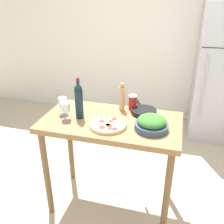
# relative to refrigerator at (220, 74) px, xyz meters

# --- Properties ---
(ground_plane) EXTENTS (14.00, 14.00, 0.00)m
(ground_plane) POSITION_rel_refrigerator_xyz_m (-1.06, -1.74, -0.92)
(ground_plane) COLOR #BCAD93
(wall_back) EXTENTS (6.40, 0.06, 2.60)m
(wall_back) POSITION_rel_refrigerator_xyz_m (-1.06, 0.38, 0.38)
(wall_back) COLOR silver
(wall_back) RESTS_ON ground_plane
(refrigerator) EXTENTS (0.65, 0.70, 1.85)m
(refrigerator) POSITION_rel_refrigerator_xyz_m (0.00, 0.00, 0.00)
(refrigerator) COLOR #B7BCC1
(refrigerator) RESTS_ON ground_plane
(prep_counter) EXTENTS (1.18, 0.64, 0.95)m
(prep_counter) POSITION_rel_refrigerator_xyz_m (-1.06, -1.74, -0.11)
(prep_counter) COLOR olive
(prep_counter) RESTS_ON ground_plane
(wine_bottle) EXTENTS (0.07, 0.07, 0.36)m
(wine_bottle) POSITION_rel_refrigerator_xyz_m (-1.33, -1.77, 0.18)
(wine_bottle) COLOR #142833
(wine_bottle) RESTS_ON prep_counter
(wine_glass_near) EXTENTS (0.08, 0.08, 0.15)m
(wine_glass_near) POSITION_rel_refrigerator_xyz_m (-1.44, -1.83, 0.13)
(wine_glass_near) COLOR silver
(wine_glass_near) RESTS_ON prep_counter
(wine_glass_far) EXTENTS (0.08, 0.08, 0.15)m
(wine_glass_far) POSITION_rel_refrigerator_xyz_m (-1.50, -1.74, 0.13)
(wine_glass_far) COLOR silver
(wine_glass_far) RESTS_ON prep_counter
(pepper_mill) EXTENTS (0.05, 0.05, 0.26)m
(pepper_mill) POSITION_rel_refrigerator_xyz_m (-1.02, -1.52, 0.15)
(pepper_mill) COLOR tan
(pepper_mill) RESTS_ON prep_counter
(salad_bowl) EXTENTS (0.27, 0.27, 0.12)m
(salad_bowl) POSITION_rel_refrigerator_xyz_m (-0.71, -1.82, 0.08)
(salad_bowl) COLOR #384C6B
(salad_bowl) RESTS_ON prep_counter
(homemade_pizza) EXTENTS (0.31, 0.31, 0.03)m
(homemade_pizza) POSITION_rel_refrigerator_xyz_m (-1.06, -1.86, 0.04)
(homemade_pizza) COLOR #DBC189
(homemade_pizza) RESTS_ON prep_counter
(salt_canister) EXTENTS (0.07, 0.07, 0.14)m
(salt_canister) POSITION_rel_refrigerator_xyz_m (-0.93, -1.49, 0.09)
(salt_canister) COLOR #B2231E
(salt_canister) RESTS_ON prep_counter
(cast_iron_skillet) EXTENTS (0.23, 0.34, 0.04)m
(cast_iron_skillet) POSITION_rel_refrigerator_xyz_m (-0.81, -1.55, 0.04)
(cast_iron_skillet) COLOR black
(cast_iron_skillet) RESTS_ON prep_counter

